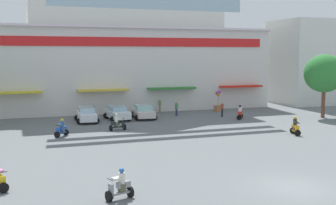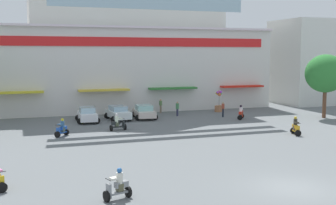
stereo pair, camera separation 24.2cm
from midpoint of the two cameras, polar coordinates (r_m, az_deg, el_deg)
name	(u,v)px [view 2 (the right image)]	position (r m, az deg, el deg)	size (l,w,h in m)	color
ground_plane	(195,140)	(34.60, 3.72, -4.96)	(128.00, 128.00, 0.00)	slate
colonial_building	(124,36)	(56.52, -5.61, 8.73)	(34.71, 18.13, 20.79)	silver
flank_building_right	(318,62)	(64.04, 19.15, 5.04)	(11.54, 8.07, 11.38)	silver
plaza_tree_1	(326,74)	(49.05, 20.09, 3.57)	(4.49, 3.82, 6.77)	brown
parked_car_0	(87,115)	(44.15, -10.39, -1.57)	(2.36, 3.96, 1.53)	white
parked_car_1	(118,113)	(45.26, -6.41, -1.34)	(2.51, 4.25, 1.47)	silver
parked_car_2	(144,112)	(45.89, -3.00, -1.22)	(2.62, 4.09, 1.45)	beige
scooter_rider_0	(241,113)	(46.02, 9.68, -1.41)	(1.27, 1.46, 1.52)	black
scooter_rider_1	(296,127)	(38.28, 16.57, -3.14)	(0.89, 1.45, 1.56)	black
scooter_rider_2	(62,129)	(37.05, -13.56, -3.40)	(1.28, 1.35, 1.50)	black
scooter_rider_4	(118,123)	(39.05, -6.43, -2.75)	(1.52, 0.75, 1.54)	black
scooter_rider_5	(118,186)	(20.84, -6.26, -10.89)	(1.39, 0.86, 1.50)	black
pedestrian_0	(161,105)	(50.17, -0.83, -0.33)	(0.45, 0.45, 1.64)	#776450
pedestrian_1	(223,108)	(47.37, 7.37, -0.76)	(0.39, 0.39, 1.65)	#1B222E
pedestrian_2	(177,108)	(47.80, 1.38, -0.71)	(0.50, 0.50, 1.59)	#2E2F4A
balloon_vendor_cart	(219,102)	(51.63, 6.85, 0.03)	(1.07, 0.94, 2.52)	#A36846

